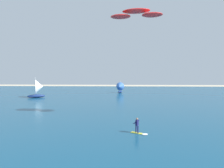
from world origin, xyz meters
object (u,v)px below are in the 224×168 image
at_px(kite, 136,14).
at_px(sailboat_far_left, 120,87).
at_px(kitesurfer, 139,128).
at_px(sailboat_heeled_over, 39,88).

distance_m(kite, sailboat_far_left, 42.21).
bearing_deg(kite, sailboat_far_left, 93.83).
relative_size(kitesurfer, kite, 0.26).
relative_size(sailboat_far_left, sailboat_heeled_over, 0.71).
height_order(sailboat_far_left, sailboat_heeled_over, sailboat_heeled_over).
height_order(kite, sailboat_far_left, kite).
bearing_deg(sailboat_far_left, kite, -86.17).
bearing_deg(sailboat_far_left, kitesurfer, -86.88).
bearing_deg(kite, kitesurfer, -90.91).
bearing_deg(kitesurfer, sailboat_heeled_over, 126.03).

